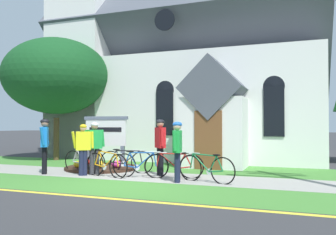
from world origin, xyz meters
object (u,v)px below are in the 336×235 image
at_px(bicycle_orange, 106,164).
at_px(cyclist_in_orange_jersey, 94,144).
at_px(bicycle_silver, 126,161).
at_px(bicycle_black, 84,161).
at_px(cyclist_in_red_jersey, 177,147).
at_px(cyclist_in_yellow_jersey, 160,142).
at_px(bicycle_yellow, 174,166).
at_px(cyclist_in_blue_jersey, 83,146).
at_px(bicycle_blue, 206,168).
at_px(cyclist_in_green_jersey, 45,141).
at_px(church_sign, 106,134).
at_px(yard_deciduous_tree, 57,76).
at_px(bicycle_green, 140,165).

bearing_deg(bicycle_orange, cyclist_in_orange_jersey, 154.00).
bearing_deg(cyclist_in_orange_jersey, bicycle_silver, 43.32).
height_order(bicycle_black, cyclist_in_orange_jersey, cyclist_in_orange_jersey).
height_order(cyclist_in_red_jersey, cyclist_in_yellow_jersey, cyclist_in_yellow_jersey).
relative_size(cyclist_in_orange_jersey, cyclist_in_red_jersey, 1.00).
distance_m(cyclist_in_red_jersey, cyclist_in_yellow_jersey, 1.41).
bearing_deg(bicycle_yellow, cyclist_in_blue_jersey, -169.94).
xyz_separation_m(bicycle_blue, cyclist_in_red_jersey, (-0.74, -0.30, 0.60)).
distance_m(bicycle_blue, cyclist_in_orange_jersey, 3.78).
relative_size(bicycle_yellow, cyclist_in_green_jersey, 0.97).
relative_size(church_sign, cyclist_in_blue_jersey, 1.18).
relative_size(bicycle_blue, bicycle_yellow, 0.99).
distance_m(bicycle_black, yard_deciduous_tree, 5.99).
height_order(bicycle_blue, yard_deciduous_tree, yard_deciduous_tree).
distance_m(bicycle_green, yard_deciduous_tree, 7.66).
xyz_separation_m(bicycle_silver, cyclist_in_green_jersey, (-2.34, -1.16, 0.67)).
relative_size(bicycle_black, cyclist_in_yellow_jersey, 0.99).
xyz_separation_m(bicycle_yellow, cyclist_in_yellow_jersey, (-0.58, 0.32, 0.67)).
xyz_separation_m(church_sign, yard_deciduous_tree, (-3.71, 1.96, 2.53)).
bearing_deg(bicycle_black, cyclist_in_orange_jersey, -25.05).
height_order(cyclist_in_blue_jersey, cyclist_in_yellow_jersey, cyclist_in_yellow_jersey).
relative_size(bicycle_orange, cyclist_in_green_jersey, 0.94).
bearing_deg(church_sign, bicycle_silver, -34.21).
bearing_deg(cyclist_in_yellow_jersey, cyclist_in_blue_jersey, -159.97).
relative_size(bicycle_orange, cyclist_in_orange_jersey, 1.00).
distance_m(cyclist_in_orange_jersey, cyclist_in_green_jersey, 1.65).
height_order(bicycle_green, bicycle_silver, bicycle_green).
xyz_separation_m(bicycle_orange, bicycle_yellow, (2.03, 0.49, -0.01)).
bearing_deg(cyclist_in_blue_jersey, bicycle_green, 7.71).
height_order(bicycle_orange, cyclist_in_green_jersey, cyclist_in_green_jersey).
xyz_separation_m(bicycle_black, yard_deciduous_tree, (-3.68, 3.28, 3.41)).
height_order(church_sign, cyclist_in_orange_jersey, church_sign).
bearing_deg(cyclist_in_green_jersey, bicycle_green, 6.81).
height_order(bicycle_green, bicycle_blue, bicycle_green).
distance_m(bicycle_green, bicycle_blue, 2.11).
height_order(bicycle_black, cyclist_in_blue_jersey, cyclist_in_blue_jersey).
xyz_separation_m(bicycle_black, cyclist_in_red_jersey, (3.53, -0.79, 0.60)).
bearing_deg(cyclist_in_red_jersey, cyclist_in_blue_jersey, 175.96).
height_order(bicycle_silver, cyclist_in_blue_jersey, cyclist_in_blue_jersey).
distance_m(church_sign, cyclist_in_green_jersey, 2.30).
height_order(bicycle_yellow, cyclist_in_red_jersey, cyclist_in_red_jersey).
distance_m(bicycle_orange, bicycle_silver, 1.02).
bearing_deg(cyclist_in_yellow_jersey, cyclist_in_red_jersey, -48.54).
bearing_deg(cyclist_in_blue_jersey, bicycle_black, 120.25).
xyz_separation_m(church_sign, cyclist_in_red_jersey, (3.50, -2.12, -0.28)).
bearing_deg(yard_deciduous_tree, cyclist_in_yellow_jersey, -25.71).
xyz_separation_m(church_sign, cyclist_in_orange_jersey, (0.52, -1.58, -0.28)).
distance_m(bicycle_orange, cyclist_in_red_jersey, 2.46).
relative_size(bicycle_black, bicycle_silver, 0.98).
bearing_deg(bicycle_green, bicycle_orange, -167.09).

